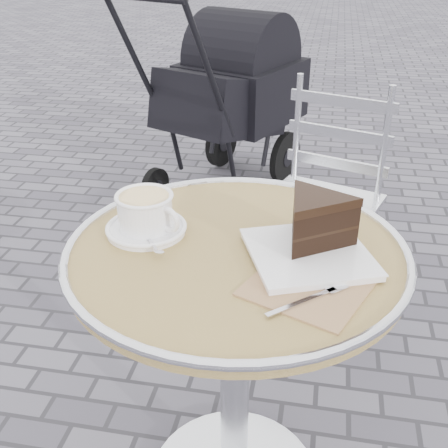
% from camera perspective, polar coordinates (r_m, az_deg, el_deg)
% --- Properties ---
extents(cafe_table, '(0.72, 0.72, 0.74)m').
position_cam_1_polar(cafe_table, '(1.26, 1.20, -8.93)').
color(cafe_table, silver).
rests_on(cafe_table, ground).
extents(cappuccino_set, '(0.17, 0.19, 0.09)m').
position_cam_1_polar(cappuccino_set, '(1.22, -7.92, 0.82)').
color(cappuccino_set, white).
rests_on(cappuccino_set, cafe_table).
extents(cake_plate_set, '(0.30, 0.38, 0.12)m').
position_cam_1_polar(cake_plate_set, '(1.14, 9.13, -0.41)').
color(cake_plate_set, '#A07658').
rests_on(cake_plate_set, cafe_table).
extents(bistro_chair, '(0.49, 0.49, 0.86)m').
position_cam_1_polar(bistro_chair, '(2.06, 10.64, 4.95)').
color(bistro_chair, silver).
rests_on(bistro_chair, ground).
extents(baby_stroller, '(0.84, 1.14, 1.08)m').
position_cam_1_polar(baby_stroller, '(3.04, 0.55, 12.21)').
color(baby_stroller, black).
rests_on(baby_stroller, ground).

